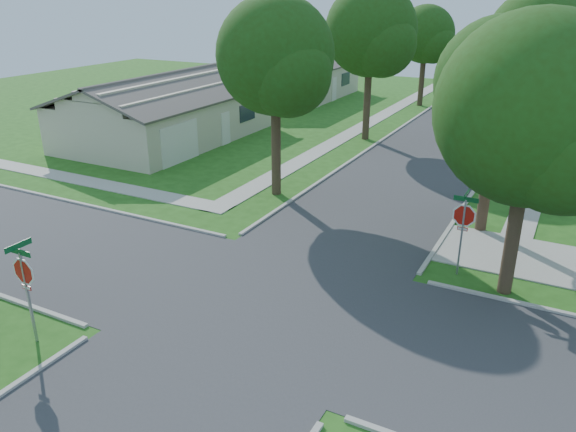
# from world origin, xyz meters

# --- Properties ---
(ground) EXTENTS (100.00, 100.00, 0.00)m
(ground) POSITION_xyz_m (0.00, 0.00, 0.00)
(ground) COLOR #245617
(ground) RESTS_ON ground
(road_ns) EXTENTS (7.00, 100.00, 0.02)m
(road_ns) POSITION_xyz_m (0.00, 0.00, 0.00)
(road_ns) COLOR #333335
(road_ns) RESTS_ON ground
(sidewalk_ne) EXTENTS (1.20, 40.00, 0.04)m
(sidewalk_ne) POSITION_xyz_m (6.10, 26.00, 0.02)
(sidewalk_ne) COLOR #9E9B91
(sidewalk_ne) RESTS_ON ground
(sidewalk_nw) EXTENTS (1.20, 40.00, 0.04)m
(sidewalk_nw) POSITION_xyz_m (-6.10, 26.00, 0.02)
(sidewalk_nw) COLOR #9E9B91
(sidewalk_nw) RESTS_ON ground
(driveway) EXTENTS (8.80, 3.60, 0.05)m
(driveway) POSITION_xyz_m (7.90, 7.10, 0.03)
(driveway) COLOR #9E9B91
(driveway) RESTS_ON ground
(stop_sign_sw) EXTENTS (1.05, 0.80, 2.98)m
(stop_sign_sw) POSITION_xyz_m (-4.70, -4.70, 2.03)
(stop_sign_sw) COLOR gray
(stop_sign_sw) RESTS_ON ground
(stop_sign_ne) EXTENTS (1.05, 0.80, 2.98)m
(stop_sign_ne) POSITION_xyz_m (4.70, 4.70, 2.03)
(stop_sign_ne) COLOR gray
(stop_sign_ne) RESTS_ON ground
(tree_e_near) EXTENTS (4.97, 4.80, 8.28)m
(tree_e_near) POSITION_xyz_m (4.75, 9.01, 5.64)
(tree_e_near) COLOR #38281C
(tree_e_near) RESTS_ON ground
(tree_e_mid) EXTENTS (5.59, 5.40, 9.21)m
(tree_e_mid) POSITION_xyz_m (4.76, 21.01, 6.25)
(tree_e_mid) COLOR #38281C
(tree_e_mid) RESTS_ON ground
(tree_e_far) EXTENTS (5.17, 5.00, 8.72)m
(tree_e_far) POSITION_xyz_m (4.75, 34.01, 5.98)
(tree_e_far) COLOR #38281C
(tree_e_far) RESTS_ON ground
(tree_w_near) EXTENTS (5.38, 5.20, 8.97)m
(tree_w_near) POSITION_xyz_m (-4.64, 9.01, 6.12)
(tree_w_near) COLOR #38281C
(tree_w_near) RESTS_ON ground
(tree_w_mid) EXTENTS (5.80, 5.60, 9.56)m
(tree_w_mid) POSITION_xyz_m (-4.64, 21.01, 6.49)
(tree_w_mid) COLOR #38281C
(tree_w_mid) RESTS_ON ground
(tree_w_far) EXTENTS (4.76, 4.60, 8.04)m
(tree_w_far) POSITION_xyz_m (-4.65, 34.01, 5.51)
(tree_w_far) COLOR #38281C
(tree_w_far) RESTS_ON ground
(tree_ne_corner) EXTENTS (5.80, 5.60, 8.66)m
(tree_ne_corner) POSITION_xyz_m (6.36, 4.21, 5.59)
(tree_ne_corner) COLOR #38281C
(tree_ne_corner) RESTS_ON ground
(house_nw_near) EXTENTS (8.42, 13.60, 4.23)m
(house_nw_near) POSITION_xyz_m (-15.99, 15.00, 1.52)
(house_nw_near) COLOR #B3AB8D
(house_nw_near) RESTS_ON ground
(house_nw_far) EXTENTS (8.42, 13.60, 4.23)m
(house_nw_far) POSITION_xyz_m (-15.99, 32.00, 1.52)
(house_nw_far) COLOR #B3AB8D
(house_nw_far) RESTS_ON ground
(car_curb_east) EXTENTS (2.12, 4.30, 1.41)m
(car_curb_east) POSITION_xyz_m (3.20, 29.42, 0.71)
(car_curb_east) COLOR black
(car_curb_east) RESTS_ON ground
(car_curb_west) EXTENTS (2.49, 5.22, 1.47)m
(car_curb_west) POSITION_xyz_m (-1.20, 35.74, 0.73)
(car_curb_west) COLOR black
(car_curb_west) RESTS_ON ground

